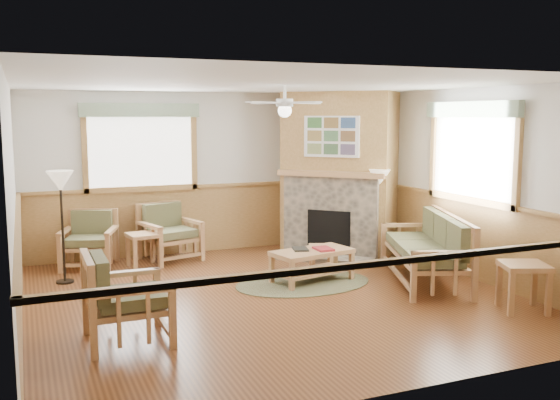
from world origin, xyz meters
name	(u,v)px	position (x,y,z in m)	size (l,w,h in m)	color
floor	(272,297)	(0.00, 0.00, -0.01)	(6.00, 6.00, 0.01)	brown
ceiling	(272,84)	(0.00, 0.00, 2.70)	(6.00, 6.00, 0.01)	white
wall_back	(206,173)	(0.00, 3.00, 1.35)	(6.00, 0.02, 2.70)	silver
wall_front	(408,235)	(0.00, -3.00, 1.35)	(6.00, 0.02, 2.70)	silver
wall_left	(13,206)	(-3.00, 0.00, 1.35)	(0.02, 6.00, 2.70)	silver
wall_right	(465,183)	(3.00, 0.00, 1.35)	(0.02, 6.00, 2.70)	silver
wainscot	(272,255)	(0.00, 0.00, 0.55)	(6.00, 6.00, 1.10)	#9F7641
fireplace	(340,173)	(2.05, 2.05, 1.35)	(2.20, 2.20, 2.70)	#9F7641
window_back	(139,102)	(-1.10, 2.96, 2.53)	(1.90, 0.16, 1.50)	white
window_right	(475,100)	(2.96, -0.20, 2.53)	(0.16, 1.90, 1.50)	white
ceiling_fan	(285,89)	(0.30, 0.30, 2.66)	(1.24, 1.24, 0.36)	white
sofa	(424,249)	(2.25, -0.12, 0.47)	(0.84, 2.05, 0.94)	#AD7E50
armchair_back_left	(89,240)	(-2.00, 2.55, 0.43)	(0.76, 0.76, 0.86)	#AD7E50
armchair_back_right	(170,232)	(-0.75, 2.55, 0.45)	(0.81, 0.81, 0.91)	#AD7E50
armchair_left	(127,297)	(-1.97, -0.90, 0.47)	(0.83, 0.83, 0.93)	#AD7E50
coffee_table	(312,266)	(0.80, 0.48, 0.22)	(1.12, 0.56, 0.45)	#AD7E50
end_table_chairs	(144,250)	(-1.22, 2.25, 0.26)	(0.47, 0.45, 0.52)	#AD7E50
end_table_sofa	(523,287)	(2.55, -1.68, 0.29)	(0.52, 0.50, 0.58)	#AD7E50
footstool	(323,257)	(1.26, 1.05, 0.18)	(0.41, 0.41, 0.36)	#AD7E50
braided_rug	(303,283)	(0.64, 0.42, 0.01)	(1.94, 1.94, 0.01)	brown
floor_lamp_left	(62,227)	(-2.42, 1.75, 0.79)	(0.36, 0.36, 1.58)	black
floor_lamp_right	(379,215)	(2.30, 1.19, 0.74)	(0.34, 0.34, 1.48)	black
book_red	(323,248)	(0.95, 0.43, 0.48)	(0.22, 0.30, 0.03)	maroon
book_dark	(300,248)	(0.65, 0.55, 0.47)	(0.20, 0.27, 0.03)	black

